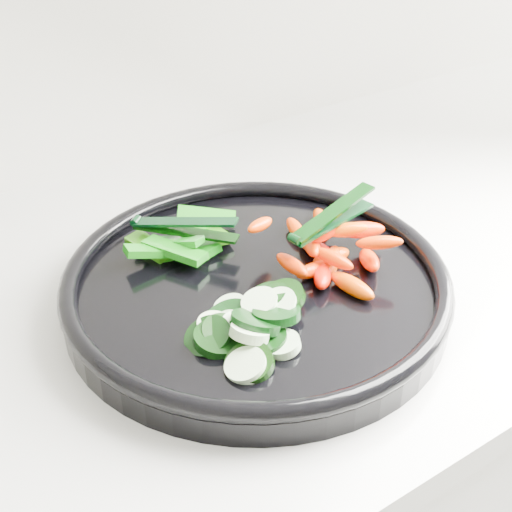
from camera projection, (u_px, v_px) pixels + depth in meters
veggie_tray at (256, 286)px, 0.69m from camera, size 0.43×0.43×0.04m
cucumber_pile at (247, 326)px, 0.62m from camera, size 0.13×0.12×0.04m
carrot_pile at (330, 249)px, 0.71m from camera, size 0.14×0.16×0.05m
pepper_pile at (183, 242)px, 0.73m from camera, size 0.14×0.10×0.04m
tong_carrot at (331, 218)px, 0.69m from camera, size 0.11×0.04×0.02m
tong_pepper at (182, 227)px, 0.72m from camera, size 0.08×0.10×0.02m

